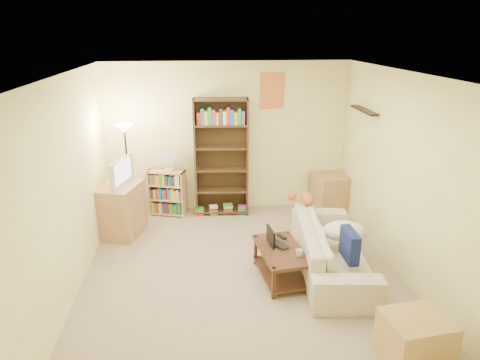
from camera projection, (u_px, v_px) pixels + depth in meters
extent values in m
plane|color=tan|center=(243.00, 276.00, 5.44)|extent=(4.50, 4.50, 0.00)
cube|color=#FFFDAB|center=(228.00, 138.00, 7.14)|extent=(4.00, 0.04, 2.50)
cube|color=#FFFDAB|center=(280.00, 295.00, 2.92)|extent=(4.00, 0.04, 2.50)
cube|color=#FFFDAB|center=(68.00, 190.00, 4.83)|extent=(0.04, 4.50, 2.50)
cube|color=#FFFDAB|center=(406.00, 178.00, 5.23)|extent=(0.04, 4.50, 2.50)
cube|color=white|center=(244.00, 75.00, 4.61)|extent=(4.00, 4.50, 0.04)
cube|color=red|center=(272.00, 91.00, 6.95)|extent=(0.40, 0.02, 0.58)
cube|color=black|center=(364.00, 110.00, 6.24)|extent=(0.12, 0.80, 0.03)
imported|color=beige|center=(332.00, 248.00, 5.52)|extent=(2.24, 1.25, 0.60)
cube|color=navy|center=(350.00, 245.00, 5.00)|extent=(0.12, 0.40, 0.36)
ellipsoid|color=silver|center=(344.00, 231.00, 5.49)|extent=(0.56, 0.40, 0.24)
ellipsoid|color=#C95A2A|center=(307.00, 198.00, 6.14)|extent=(0.39, 0.21, 0.15)
sphere|color=#C95A2A|center=(292.00, 196.00, 6.13)|extent=(0.13, 0.13, 0.13)
cube|color=#45271A|center=(281.00, 251.00, 5.27)|extent=(0.62, 0.97, 0.04)
cube|color=#45271A|center=(280.00, 272.00, 5.37)|extent=(0.59, 0.92, 0.03)
cube|color=#45271A|center=(274.00, 283.00, 4.91)|extent=(0.04, 0.04, 0.41)
cube|color=#45271A|center=(309.00, 279.00, 5.00)|extent=(0.04, 0.04, 0.41)
cube|color=#45271A|center=(256.00, 250.00, 5.65)|extent=(0.04, 0.04, 0.41)
cube|color=#45271A|center=(287.00, 247.00, 5.75)|extent=(0.04, 0.04, 0.41)
imported|color=black|center=(280.00, 243.00, 5.39)|extent=(0.50, 0.49, 0.03)
cube|color=white|center=(271.00, 236.00, 5.32)|extent=(0.05, 0.31, 0.20)
imported|color=silver|center=(299.00, 253.00, 5.09)|extent=(0.10, 0.10, 0.08)
cube|color=black|center=(281.00, 236.00, 5.56)|extent=(0.11, 0.17, 0.02)
cube|color=tan|center=(121.00, 209.00, 6.46)|extent=(0.71, 0.85, 0.79)
imported|color=black|center=(117.00, 172.00, 6.26)|extent=(0.76, 0.47, 0.41)
cube|color=#452D1A|center=(222.00, 158.00, 7.00)|extent=(0.90, 0.36, 1.95)
cube|color=tan|center=(167.00, 193.00, 7.13)|extent=(0.65, 0.40, 0.78)
cylinder|color=silver|center=(169.00, 170.00, 6.99)|extent=(0.16, 0.16, 0.04)
cylinder|color=silver|center=(168.00, 164.00, 6.95)|extent=(0.02, 0.02, 0.16)
cylinder|color=silver|center=(168.00, 155.00, 6.87)|extent=(0.28, 0.06, 0.28)
cylinder|color=black|center=(133.00, 226.00, 6.79)|extent=(0.24, 0.24, 0.03)
cylinder|color=black|center=(129.00, 181.00, 6.54)|extent=(0.03, 0.03, 1.55)
cone|color=#FFECC6|center=(124.00, 129.00, 6.27)|extent=(0.28, 0.28, 0.12)
cube|color=tan|center=(330.00, 192.00, 7.36)|extent=(0.65, 0.65, 0.63)
cube|color=tan|center=(415.00, 340.00, 3.96)|extent=(0.63, 0.55, 0.48)
cube|color=red|center=(199.00, 211.00, 7.21)|extent=(0.16, 0.12, 0.13)
cube|color=#1966B2|center=(213.00, 210.00, 7.22)|extent=(0.16, 0.12, 0.16)
cube|color=gold|center=(228.00, 209.00, 7.23)|extent=(0.16, 0.12, 0.19)
cube|color=#268C33|center=(242.00, 210.00, 7.26)|extent=(0.16, 0.12, 0.15)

